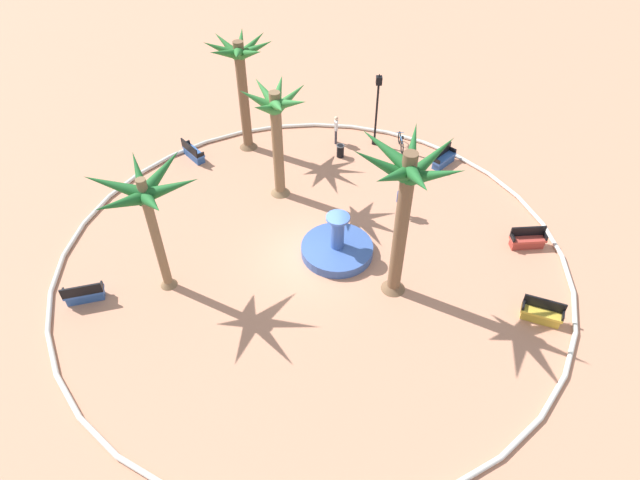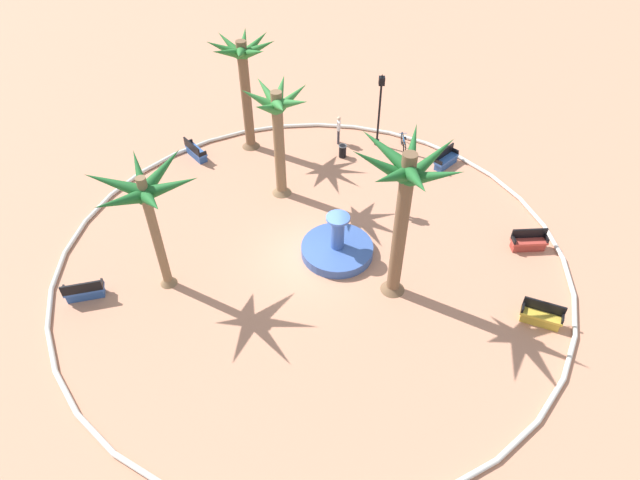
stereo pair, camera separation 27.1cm
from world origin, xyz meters
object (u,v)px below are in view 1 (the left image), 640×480
object	(u,v)px
bench_southwest	(84,294)
trash_bin	(340,151)
fountain	(337,248)
person_cyclist_helmet	(336,128)
palm_tree_far_side	(241,69)
bench_east	(443,159)
person_cyclist_photo	(400,199)
bench_west	(541,314)
bench_north	(527,240)
palm_tree_near_fountain	(147,201)
lamppost	(377,104)
palm_tree_by_curb	(405,193)
palm_tree_mid_plaza	(276,120)
bench_southeast	(193,153)
bicycle_red_frame	(401,142)

from	to	relation	value
bench_southwest	trash_bin	distance (m)	15.02
fountain	person_cyclist_helmet	distance (m)	9.07
fountain	palm_tree_far_side	bearing A→B (deg)	-60.76
bench_east	person_cyclist_photo	xyz separation A→B (m)	(2.81, 4.19, 0.59)
bench_west	person_cyclist_helmet	world-z (taller)	person_cyclist_helmet
trash_bin	person_cyclist_photo	distance (m)	5.68
bench_north	palm_tree_near_fountain	bearing A→B (deg)	8.62
palm_tree_far_side	person_cyclist_photo	world-z (taller)	palm_tree_far_side
bench_west	lamppost	xyz separation A→B (m)	(5.72, -12.74, 2.14)
palm_tree_far_side	bench_southwest	world-z (taller)	palm_tree_far_side
bench_west	bench_north	bearing A→B (deg)	-98.14
bench_east	bench_north	bearing A→B (deg)	113.22
palm_tree_near_fountain	bench_north	world-z (taller)	palm_tree_near_fountain
palm_tree_by_curb	bench_southwest	world-z (taller)	palm_tree_by_curb
palm_tree_mid_plaza	bench_southeast	world-z (taller)	palm_tree_mid_plaza
fountain	lamppost	size ratio (longest dim) A/B	0.76
bench_east	bench_southwest	distance (m)	18.98
palm_tree_mid_plaza	bench_southwest	bearing A→B (deg)	43.25
lamppost	person_cyclist_helmet	distance (m)	2.68
palm_tree_far_side	person_cyclist_photo	distance (m)	10.51
palm_tree_near_fountain	palm_tree_mid_plaza	xyz separation A→B (m)	(-4.39, -6.31, -0.34)
bicycle_red_frame	person_cyclist_photo	xyz separation A→B (m)	(0.69, 5.79, 0.56)
person_cyclist_photo	person_cyclist_helmet	bearing A→B (deg)	-65.02
bench_north	bench_southeast	distance (m)	17.77
palm_tree_by_curb	trash_bin	distance (m)	11.07
bench_east	trash_bin	bearing A→B (deg)	-7.79
bench_east	bench_southwest	size ratio (longest dim) A/B	0.89
palm_tree_mid_plaza	trash_bin	distance (m)	5.92
bench_west	bicycle_red_frame	world-z (taller)	bench_west
palm_tree_near_fountain	bench_north	size ratio (longest dim) A/B	3.56
palm_tree_near_fountain	palm_tree_mid_plaza	world-z (taller)	palm_tree_mid_plaza
bench_southwest	person_cyclist_photo	xyz separation A→B (m)	(-13.49, -5.52, 0.59)
bench_east	person_cyclist_helmet	size ratio (longest dim) A/B	0.88
trash_bin	person_cyclist_helmet	size ratio (longest dim) A/B	0.43
lamppost	fountain	bearing A→B (deg)	75.56
palm_tree_near_fountain	bench_east	distance (m)	16.31
fountain	bench_north	size ratio (longest dim) A/B	1.97
bench_north	person_cyclist_photo	xyz separation A→B (m)	(5.57, -2.24, 0.59)
palm_tree_near_fountain	palm_tree_far_side	bearing A→B (deg)	-102.64
fountain	palm_tree_by_curb	distance (m)	5.75
person_cyclist_photo	palm_tree_near_fountain	bearing A→B (deg)	24.36
bicycle_red_frame	lamppost	bearing A→B (deg)	-16.75
palm_tree_near_fountain	palm_tree_by_curb	distance (m)	9.48
bench_southeast	person_cyclist_helmet	size ratio (longest dim) A/B	0.91
trash_bin	bench_north	bearing A→B (deg)	139.09
fountain	palm_tree_by_curb	world-z (taller)	palm_tree_by_curb
palm_tree_far_side	bicycle_red_frame	bearing A→B (deg)	179.43
bench_southwest	palm_tree_by_curb	bearing A→B (deg)	-177.04
bench_southeast	palm_tree_far_side	bearing A→B (deg)	-158.54
palm_tree_far_side	person_cyclist_helmet	distance (m)	6.19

